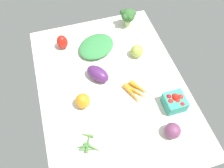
# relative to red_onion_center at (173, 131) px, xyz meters

# --- Properties ---
(tablecloth) EXTENTS (1.04, 0.76, 0.02)m
(tablecloth) POSITION_rel_red_onion_center_xyz_m (-0.33, -0.19, -0.05)
(tablecloth) COLOR silver
(tablecloth) RESTS_ON ground
(red_onion_center) EXTENTS (0.07, 0.07, 0.07)m
(red_onion_center) POSITION_rel_red_onion_center_xyz_m (0.00, 0.00, 0.00)
(red_onion_center) COLOR #733A5E
(red_onion_center) RESTS_ON tablecloth
(okra_pile) EXTENTS (0.12, 0.11, 0.02)m
(okra_pile) POSITION_rel_red_onion_center_xyz_m (-0.06, -0.38, -0.03)
(okra_pile) COLOR #4A7940
(okra_pile) RESTS_ON tablecloth
(bell_pepper_red) EXTENTS (0.07, 0.07, 0.09)m
(bell_pepper_red) POSITION_rel_red_onion_center_xyz_m (-0.68, -0.39, 0.01)
(bell_pepper_red) COLOR red
(bell_pepper_red) RESTS_ON tablecloth
(broccoli_head) EXTENTS (0.10, 0.10, 0.12)m
(broccoli_head) POSITION_rel_red_onion_center_xyz_m (-0.75, 0.04, 0.04)
(broccoli_head) COLOR #A6C874
(broccoli_head) RESTS_ON tablecloth
(eggplant) EXTENTS (0.15, 0.14, 0.08)m
(eggplant) POSITION_rel_red_onion_center_xyz_m (-0.40, -0.25, 0.00)
(eggplant) COLOR #542664
(eggplant) RESTS_ON tablecloth
(bell_pepper_orange) EXTENTS (0.10, 0.10, 0.08)m
(bell_pepper_orange) POSITION_rel_red_onion_center_xyz_m (-0.27, -0.36, 0.00)
(bell_pepper_orange) COLOR orange
(bell_pepper_orange) RESTS_ON tablecloth
(heirloom_tomato_green) EXTENTS (0.07, 0.07, 0.07)m
(heirloom_tomato_green) POSITION_rel_red_onion_center_xyz_m (-0.49, 0.01, -0.00)
(heirloom_tomato_green) COLOR #9DAF46
(heirloom_tomato_green) RESTS_ON tablecloth
(berry_basket) EXTENTS (0.10, 0.10, 0.08)m
(berry_basket) POSITION_rel_red_onion_center_xyz_m (-0.13, 0.07, 0.00)
(berry_basket) COLOR teal
(berry_basket) RESTS_ON tablecloth
(carrot_bunch) EXTENTS (0.16, 0.13, 0.03)m
(carrot_bunch) POSITION_rel_red_onion_center_xyz_m (-0.25, -0.08, -0.02)
(carrot_bunch) COLOR orange
(carrot_bunch) RESTS_ON tablecloth
(leafy_greens_clump) EXTENTS (0.27, 0.28, 0.05)m
(leafy_greens_clump) POSITION_rel_red_onion_center_xyz_m (-0.61, -0.20, -0.01)
(leafy_greens_clump) COLOR #368444
(leafy_greens_clump) RESTS_ON tablecloth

